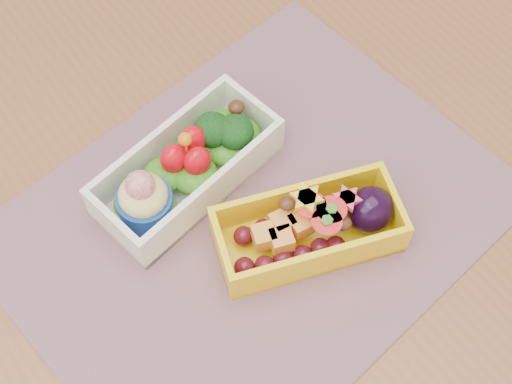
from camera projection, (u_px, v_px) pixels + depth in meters
ground at (261, 367)px, 1.40m from camera, size 3.00×3.00×0.00m
table at (264, 213)px, 0.83m from camera, size 1.20×0.80×0.75m
placemat at (253, 218)px, 0.71m from camera, size 0.51×0.41×0.00m
bento_white at (186, 168)px, 0.71m from camera, size 0.20×0.12×0.08m
bento_yellow at (312, 228)px, 0.68m from camera, size 0.19×0.13×0.06m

